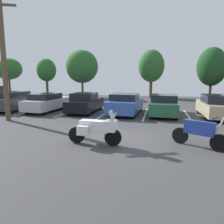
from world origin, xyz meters
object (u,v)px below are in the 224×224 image
object	(u,v)px
car_tan	(216,106)
motorcycle_touring	(96,128)
car_black	(85,103)
car_silver	(48,102)
utility_pole	(4,58)
car_blue	(126,104)
car_green	(164,105)
car_charcoal	(15,101)
motorcycle_second	(199,132)

from	to	relation	value
car_tan	motorcycle_touring	bearing A→B (deg)	-130.27
car_black	car_tan	size ratio (longest dim) A/B	0.99
car_silver	utility_pole	bearing A→B (deg)	-98.05
car_blue	car_green	xyz separation A→B (m)	(2.69, 0.02, -0.03)
motorcycle_touring	car_black	world-z (taller)	car_black
car_charcoal	car_green	distance (m)	11.81
utility_pole	motorcycle_touring	bearing A→B (deg)	-27.28
car_black	utility_pole	bearing A→B (deg)	-132.33
car_charcoal	car_blue	world-z (taller)	car_blue
motorcycle_touring	utility_pole	xyz separation A→B (m)	(-6.67, 3.44, 3.12)
motorcycle_touring	car_charcoal	xyz separation A→B (m)	(-9.04, 7.32, 0.09)
motorcycle_touring	car_black	bearing A→B (deg)	112.32
car_charcoal	car_green	world-z (taller)	car_charcoal
car_charcoal	utility_pole	bearing A→B (deg)	-58.61
car_charcoal	car_tan	world-z (taller)	car_tan
motorcycle_second	car_charcoal	size ratio (longest dim) A/B	0.41
car_blue	motorcycle_second	bearing A→B (deg)	-60.96
car_charcoal	car_blue	bearing A→B (deg)	0.25
car_silver	car_blue	world-z (taller)	car_blue
car_green	motorcycle_second	bearing A→B (deg)	-80.67
car_charcoal	car_silver	distance (m)	2.93
car_charcoal	car_green	size ratio (longest dim) A/B	1.02
motorcycle_second	utility_pole	bearing A→B (deg)	164.30
car_silver	utility_pole	world-z (taller)	utility_pole
car_tan	utility_pole	distance (m)	13.70
motorcycle_touring	car_charcoal	distance (m)	11.63
car_charcoal	car_blue	xyz separation A→B (m)	(9.11, 0.04, -0.00)
car_blue	utility_pole	distance (m)	8.37
car_green	car_tan	bearing A→B (deg)	-2.44
motorcycle_touring	car_black	xyz separation A→B (m)	(-3.04, 7.42, 0.05)
car_silver	car_black	xyz separation A→B (m)	(3.07, 0.04, 0.00)
motorcycle_second	car_blue	bearing A→B (deg)	119.04
car_black	car_green	size ratio (longest dim) A/B	0.95
motorcycle_second	car_blue	size ratio (longest dim) A/B	0.40
motorcycle_second	car_tan	bearing A→B (deg)	71.80
motorcycle_second	utility_pole	xyz separation A→B (m)	(-10.57, 2.97, 3.19)
motorcycle_touring	motorcycle_second	size ratio (longest dim) A/B	1.16
car_tan	car_blue	bearing A→B (deg)	178.82
car_charcoal	utility_pole	xyz separation A→B (m)	(2.37, -3.89, 3.04)
motorcycle_second	motorcycle_touring	bearing A→B (deg)	-173.21
car_silver	utility_pole	distance (m)	5.03
motorcycle_second	car_green	distance (m)	7.01
motorcycle_second	car_silver	size ratio (longest dim) A/B	0.39
car_tan	utility_pole	bearing A→B (deg)	-163.46
car_charcoal	car_silver	xyz separation A→B (m)	(2.93, 0.05, -0.04)
utility_pole	car_tan	bearing A→B (deg)	16.54
car_charcoal	car_silver	world-z (taller)	car_charcoal
car_green	car_charcoal	bearing A→B (deg)	-179.72
car_blue	car_tan	bearing A→B (deg)	-1.18
motorcycle_touring	car_green	size ratio (longest dim) A/B	0.49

